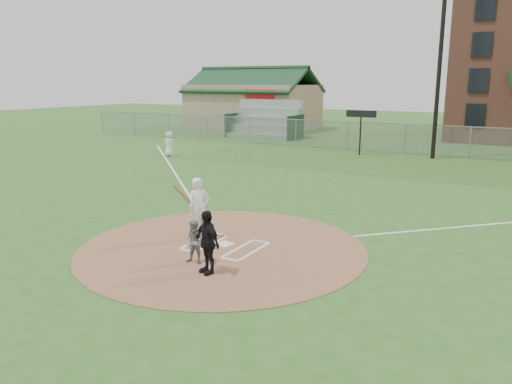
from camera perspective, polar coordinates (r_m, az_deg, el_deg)
The scene contains 14 objects.
ground at distance 14.77m, azimuth -3.87°, elevation -6.41°, with size 140.00×140.00×0.00m, color #2A591E.
dirt_circle at distance 14.76m, azimuth -3.87°, elevation -6.37°, with size 8.40×8.40×0.02m, color #906344.
home_plate at distance 14.99m, azimuth -3.59°, elevation -5.97°, with size 0.45×0.45×0.03m, color silver.
foul_line_third at distance 26.99m, azimuth -9.28°, elevation 2.21°, with size 0.10×24.00×0.01m, color white.
catcher at distance 13.42m, azimuth -6.99°, elevation -5.69°, with size 0.58×0.45×1.19m, color gray.
umpire at distance 12.66m, azimuth -5.61°, elevation -5.69°, with size 0.96×0.40×1.64m, color black.
ondeck_player at distance 32.90m, azimuth -9.89°, elevation 5.43°, with size 0.78×0.51×1.60m, color silver.
batters_boxes at distance 14.88m, azimuth -3.55°, elevation -6.16°, with size 2.08×1.88×0.01m.
batter_at_plate at distance 15.39m, azimuth -6.54°, elevation -1.88°, with size 0.89×1.08×1.91m.
outfield_fence at distance 34.70m, azimuth 16.68°, elevation 5.82°, with size 56.08×0.08×2.03m.
bleachers at distance 43.25m, azimuth 0.93°, elevation 8.35°, with size 6.08×3.20×3.20m.
clubhouse at distance 51.56m, azimuth -0.32°, elevation 9.93°, with size 12.20×8.71×6.23m.
light_pole at distance 33.16m, azimuth 20.37°, elevation 14.98°, with size 1.20×0.30×12.22m.
scoreboard_sign at distance 33.51m, azimuth 11.91°, elevation 8.21°, with size 2.00×0.10×2.93m.
Camera 1 is at (7.76, -11.61, 4.81)m, focal length 35.00 mm.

